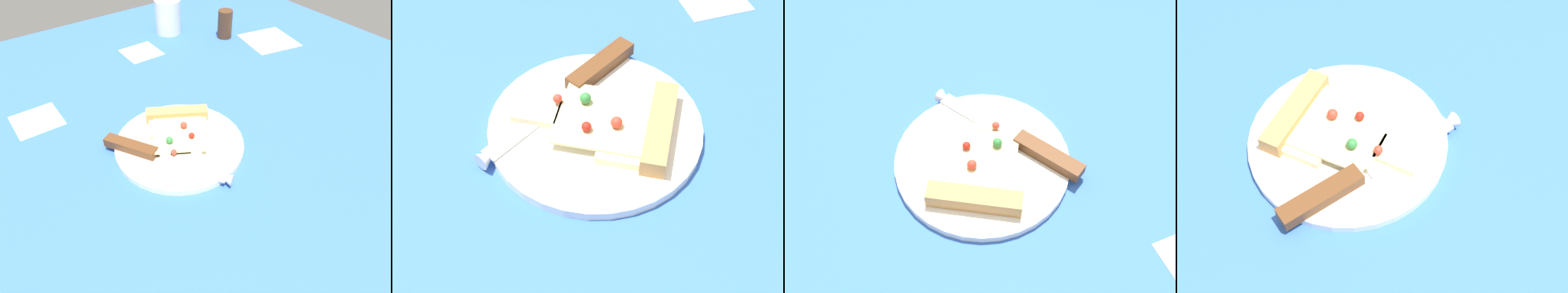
# 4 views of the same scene
# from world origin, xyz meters

# --- Properties ---
(ground_plane) EXTENTS (1.27, 1.27, 0.03)m
(ground_plane) POSITION_xyz_m (-0.00, -0.00, -0.01)
(ground_plane) COLOR #3360B7
(ground_plane) RESTS_ON ground
(plate) EXTENTS (0.24, 0.24, 0.01)m
(plate) POSITION_xyz_m (-0.02, 0.09, 0.01)
(plate) COLOR white
(plate) RESTS_ON ground_plane
(pizza_slice) EXTENTS (0.19, 0.16, 0.03)m
(pizza_slice) POSITION_xyz_m (0.01, 0.07, 0.02)
(pizza_slice) COLOR beige
(pizza_slice) RESTS_ON plate
(knife) EXTENTS (0.22, 0.14, 0.02)m
(knife) POSITION_xyz_m (-0.02, 0.15, 0.02)
(knife) COLOR silver
(knife) RESTS_ON plate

